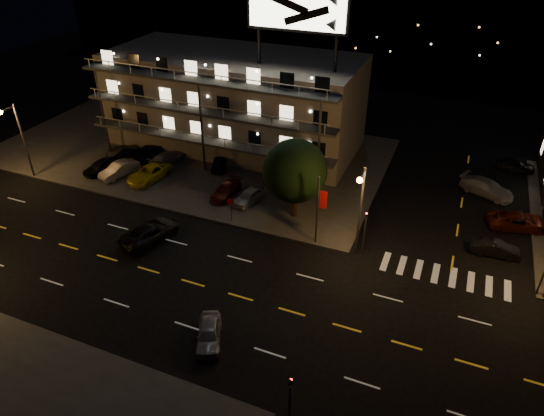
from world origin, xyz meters
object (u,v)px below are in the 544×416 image
at_px(road_car_east, 209,333).
at_px(tree, 294,173).
at_px(lot_car_4, 249,196).
at_px(road_car_west, 150,232).
at_px(side_car_0, 496,249).
at_px(lot_car_2, 149,173).
at_px(lot_car_7, 167,158).

bearing_deg(road_car_east, tree, 65.99).
bearing_deg(road_car_east, lot_car_4, 81.62).
bearing_deg(road_car_east, road_car_west, 116.91).
xyz_separation_m(tree, road_car_east, (0.10, -16.13, -3.90)).
xyz_separation_m(tree, road_car_west, (-9.98, -8.05, -3.78)).
xyz_separation_m(road_car_east, road_car_west, (-10.08, 8.08, 0.11)).
distance_m(tree, road_car_east, 16.60).
relative_size(road_car_east, road_car_west, 0.69).
relative_size(lot_car_4, road_car_west, 0.71).
bearing_deg(side_car_0, tree, 87.22).
xyz_separation_m(lot_car_2, road_car_east, (16.16, -16.80, -0.22)).
xyz_separation_m(lot_car_7, road_car_west, (6.40, -12.46, -0.03)).
height_order(side_car_0, road_car_east, road_car_east).
height_order(tree, lot_car_7, tree).
relative_size(lot_car_2, lot_car_4, 1.32).
bearing_deg(road_car_east, lot_car_7, 104.37).
xyz_separation_m(lot_car_2, road_car_west, (6.08, -8.72, -0.10)).
bearing_deg(lot_car_7, road_car_east, 141.56).
relative_size(tree, road_car_east, 1.96).
bearing_deg(tree, road_car_east, -89.64).
relative_size(lot_car_2, road_car_west, 0.94).
height_order(lot_car_4, lot_car_7, lot_car_4).
relative_size(tree, lot_car_2, 1.44).
bearing_deg(tree, lot_car_2, 177.62).
bearing_deg(lot_car_4, side_car_0, 13.68).
distance_m(lot_car_2, road_car_west, 10.63).
relative_size(lot_car_2, side_car_0, 1.34).
distance_m(lot_car_4, road_car_west, 10.06).
xyz_separation_m(lot_car_7, road_car_east, (16.48, -20.54, -0.15)).
height_order(lot_car_2, side_car_0, lot_car_2).
relative_size(lot_car_4, road_car_east, 1.03).
distance_m(road_car_east, road_car_west, 12.92).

